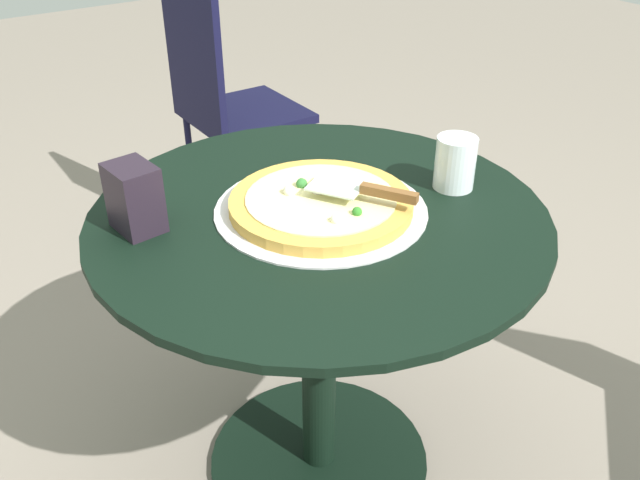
{
  "coord_description": "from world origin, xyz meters",
  "views": [
    {
      "loc": [
        -0.94,
        0.65,
        1.34
      ],
      "look_at": [
        0.0,
        -0.01,
        0.63
      ],
      "focal_mm": 38.41,
      "sensor_mm": 36.0,
      "label": 1
    }
  ],
  "objects": [
    {
      "name": "pizza_on_tray",
      "position": [
        0.0,
        -0.01,
        0.71
      ],
      "size": [
        0.41,
        0.41,
        0.05
      ],
      "color": "silver",
      "rests_on": "patio_table"
    },
    {
      "name": "drinking_cup",
      "position": [
        -0.07,
        -0.28,
        0.75
      ],
      "size": [
        0.08,
        0.08,
        0.11
      ],
      "primitive_type": "cylinder",
      "color": "silver",
      "rests_on": "patio_table"
    },
    {
      "name": "pizza_server",
      "position": [
        -0.06,
        -0.06,
        0.75
      ],
      "size": [
        0.21,
        0.15,
        0.02
      ],
      "color": "silver",
      "rests_on": "pizza_on_tray"
    },
    {
      "name": "patio_table",
      "position": [
        0.0,
        0.0,
        0.49
      ],
      "size": [
        0.88,
        0.88,
        0.7
      ],
      "color": "black",
      "rests_on": "ground"
    },
    {
      "name": "ground_plane",
      "position": [
        0.0,
        0.0,
        0.0
      ],
      "size": [
        10.0,
        10.0,
        0.0
      ],
      "primitive_type": "plane",
      "color": "gray"
    },
    {
      "name": "patio_chair_far",
      "position": [
        1.1,
        -0.37,
        0.53
      ],
      "size": [
        0.38,
        0.38,
        0.91
      ],
      "color": "black",
      "rests_on": "ground"
    },
    {
      "name": "napkin_dispenser",
      "position": [
        0.14,
        0.31,
        0.76
      ],
      "size": [
        0.1,
        0.08,
        0.13
      ],
      "primitive_type": "cube",
      "rotation": [
        0.0,
        0.0,
        0.1
      ],
      "color": "black",
      "rests_on": "patio_table"
    }
  ]
}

